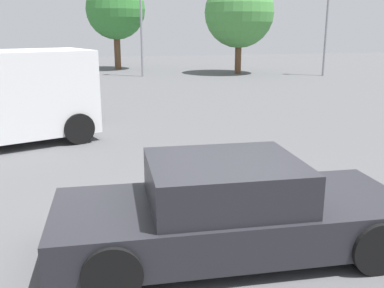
% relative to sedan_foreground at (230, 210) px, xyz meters
% --- Properties ---
extents(ground_plane, '(80.00, 80.00, 0.00)m').
position_rel_sedan_foreground_xyz_m(ground_plane, '(0.01, 0.10, -0.56)').
color(ground_plane, '#515154').
extents(sedan_foreground, '(4.50, 2.06, 1.21)m').
position_rel_sedan_foreground_xyz_m(sedan_foreground, '(0.00, 0.00, 0.00)').
color(sedan_foreground, '#232328').
rests_on(sedan_foreground, ground_plane).
extents(pedestrian, '(0.25, 0.57, 1.54)m').
position_rel_sedan_foreground_xyz_m(pedestrian, '(-1.25, 8.67, 0.35)').
color(pedestrian, black).
rests_on(pedestrian, ground_plane).
extents(light_post_near, '(0.44, 0.44, 5.91)m').
position_rel_sedan_foreground_xyz_m(light_post_near, '(12.43, 18.83, 3.50)').
color(light_post_near, gray).
rests_on(light_post_near, ground_plane).
extents(tree_back_left, '(3.93, 3.93, 5.91)m').
position_rel_sedan_foreground_xyz_m(tree_back_left, '(0.94, 26.01, 3.37)').
color(tree_back_left, brown).
rests_on(tree_back_left, ground_plane).
extents(tree_back_center, '(4.19, 4.19, 5.75)m').
position_rel_sedan_foreground_xyz_m(tree_back_center, '(7.92, 21.25, 3.09)').
color(tree_back_center, brown).
rests_on(tree_back_center, ground_plane).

